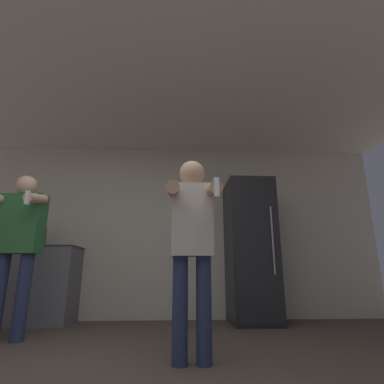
{
  "coord_description": "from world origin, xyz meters",
  "views": [
    {
      "loc": [
        0.43,
        -1.69,
        0.65
      ],
      "look_at": [
        0.56,
        0.69,
        1.29
      ],
      "focal_mm": 28.0,
      "sensor_mm": 36.0,
      "label": 1
    }
  ],
  "objects_px": {
    "bottle_brown_liquor": "(26,237)",
    "person_man_side": "(19,237)",
    "refrigerator": "(250,249)",
    "bottle_short_whiskey": "(6,238)",
    "person_woman_foreground": "(192,234)",
    "bottle_tall_gin": "(43,237)",
    "bottle_green_wine": "(18,240)"
  },
  "relations": [
    {
      "from": "bottle_brown_liquor",
      "to": "bottle_tall_gin",
      "type": "xyz_separation_m",
      "value": [
        0.23,
        0.0,
        0.01
      ]
    },
    {
      "from": "bottle_green_wine",
      "to": "person_woman_foreground",
      "type": "xyz_separation_m",
      "value": [
        2.31,
        -1.91,
        -0.14
      ]
    },
    {
      "from": "refrigerator",
      "to": "person_man_side",
      "type": "bearing_deg",
      "value": -161.42
    },
    {
      "from": "bottle_short_whiskey",
      "to": "bottle_brown_liquor",
      "type": "bearing_deg",
      "value": 0.0
    },
    {
      "from": "bottle_tall_gin",
      "to": "person_man_side",
      "type": "bearing_deg",
      "value": -78.85
    },
    {
      "from": "refrigerator",
      "to": "bottle_short_whiskey",
      "type": "distance_m",
      "value": 3.37
    },
    {
      "from": "bottle_short_whiskey",
      "to": "person_man_side",
      "type": "xyz_separation_m",
      "value": [
        0.7,
        -1.05,
        -0.11
      ]
    },
    {
      "from": "bottle_brown_liquor",
      "to": "bottle_tall_gin",
      "type": "distance_m",
      "value": 0.23
    },
    {
      "from": "person_woman_foreground",
      "to": "bottle_tall_gin",
      "type": "bearing_deg",
      "value": 135.95
    },
    {
      "from": "bottle_brown_liquor",
      "to": "bottle_tall_gin",
      "type": "bearing_deg",
      "value": 0.0
    },
    {
      "from": "bottle_tall_gin",
      "to": "bottle_short_whiskey",
      "type": "distance_m",
      "value": 0.49
    },
    {
      "from": "bottle_brown_liquor",
      "to": "person_man_side",
      "type": "xyz_separation_m",
      "value": [
        0.44,
        -1.05,
        -0.12
      ]
    },
    {
      "from": "bottle_short_whiskey",
      "to": "bottle_tall_gin",
      "type": "bearing_deg",
      "value": 0.0
    },
    {
      "from": "bottle_short_whiskey",
      "to": "person_woman_foreground",
      "type": "bearing_deg",
      "value": -37.76
    },
    {
      "from": "bottle_tall_gin",
      "to": "person_man_side",
      "type": "distance_m",
      "value": 1.08
    },
    {
      "from": "bottle_brown_liquor",
      "to": "person_woman_foreground",
      "type": "height_order",
      "value": "person_woman_foreground"
    },
    {
      "from": "person_woman_foreground",
      "to": "bottle_short_whiskey",
      "type": "bearing_deg",
      "value": 142.24
    },
    {
      "from": "bottle_brown_liquor",
      "to": "person_man_side",
      "type": "distance_m",
      "value": 1.14
    },
    {
      "from": "bottle_tall_gin",
      "to": "person_man_side",
      "type": "xyz_separation_m",
      "value": [
        0.21,
        -1.05,
        -0.12
      ]
    },
    {
      "from": "bottle_brown_liquor",
      "to": "bottle_green_wine",
      "type": "distance_m",
      "value": 0.1
    },
    {
      "from": "refrigerator",
      "to": "bottle_tall_gin",
      "type": "relative_size",
      "value": 5.89
    },
    {
      "from": "refrigerator",
      "to": "bottle_green_wine",
      "type": "relative_size",
      "value": 7.34
    },
    {
      "from": "person_woman_foreground",
      "to": "bottle_brown_liquor",
      "type": "bearing_deg",
      "value": 139.06
    },
    {
      "from": "bottle_tall_gin",
      "to": "bottle_short_whiskey",
      "type": "relative_size",
      "value": 1.1
    },
    {
      "from": "bottle_tall_gin",
      "to": "person_woman_foreground",
      "type": "height_order",
      "value": "person_woman_foreground"
    },
    {
      "from": "bottle_short_whiskey",
      "to": "person_woman_foreground",
      "type": "xyz_separation_m",
      "value": [
        2.47,
        -1.91,
        -0.17
      ]
    },
    {
      "from": "bottle_green_wine",
      "to": "person_man_side",
      "type": "distance_m",
      "value": 1.18
    },
    {
      "from": "bottle_green_wine",
      "to": "bottle_short_whiskey",
      "type": "bearing_deg",
      "value": -180.0
    },
    {
      "from": "refrigerator",
      "to": "bottle_tall_gin",
      "type": "height_order",
      "value": "refrigerator"
    },
    {
      "from": "refrigerator",
      "to": "bottle_short_whiskey",
      "type": "xyz_separation_m",
      "value": [
        -3.37,
        0.16,
        0.16
      ]
    },
    {
      "from": "person_man_side",
      "to": "bottle_short_whiskey",
      "type": "bearing_deg",
      "value": 123.66
    },
    {
      "from": "refrigerator",
      "to": "person_woman_foreground",
      "type": "xyz_separation_m",
      "value": [
        -0.89,
        -1.76,
        -0.01
      ]
    }
  ]
}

